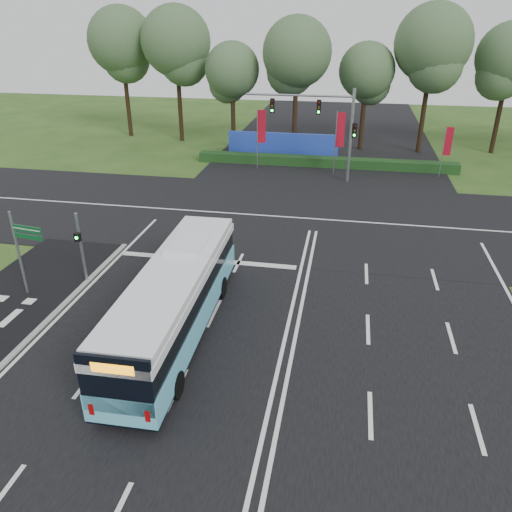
% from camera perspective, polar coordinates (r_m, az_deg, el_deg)
% --- Properties ---
extents(ground, '(120.00, 120.00, 0.00)m').
position_cam_1_polar(ground, '(21.46, 3.78, -7.52)').
color(ground, '#294E1A').
rests_on(ground, ground).
extents(road_main, '(20.00, 120.00, 0.04)m').
position_cam_1_polar(road_main, '(21.45, 3.79, -7.47)').
color(road_main, black).
rests_on(road_main, ground).
extents(road_cross, '(120.00, 14.00, 0.05)m').
position_cam_1_polar(road_cross, '(32.12, 6.46, 4.22)').
color(road_cross, black).
rests_on(road_cross, ground).
extents(kerb_strip, '(0.25, 18.00, 0.12)m').
position_cam_1_polar(kerb_strip, '(22.40, -24.17, -8.30)').
color(kerb_strip, gray).
rests_on(kerb_strip, ground).
extents(city_bus, '(2.61, 11.38, 3.25)m').
position_cam_1_polar(city_bus, '(20.04, -9.18, -4.93)').
color(city_bus, '#62C8E4').
rests_on(city_bus, ground).
extents(pedestrian_signal, '(0.29, 0.42, 3.57)m').
position_cam_1_polar(pedestrian_signal, '(25.00, -19.42, 1.13)').
color(pedestrian_signal, gray).
rests_on(pedestrian_signal, ground).
extents(street_sign, '(1.58, 0.32, 4.10)m').
position_cam_1_polar(street_sign, '(24.49, -25.12, 1.19)').
color(street_sign, gray).
rests_on(street_sign, ground).
extents(banner_flag_left, '(0.73, 0.17, 4.97)m').
position_cam_1_polar(banner_flag_left, '(42.23, 0.51, 14.17)').
color(banner_flag_left, gray).
rests_on(banner_flag_left, ground).
extents(banner_flag_mid, '(0.72, 0.27, 5.07)m').
position_cam_1_polar(banner_flag_mid, '(41.09, 9.47, 13.59)').
color(banner_flag_mid, gray).
rests_on(banner_flag_mid, ground).
extents(banner_flag_right, '(0.61, 0.09, 4.10)m').
position_cam_1_polar(banner_flag_right, '(42.48, 20.99, 11.84)').
color(banner_flag_right, gray).
rests_on(banner_flag_right, ground).
extents(traffic_light_gantry, '(8.41, 0.28, 7.00)m').
position_cam_1_polar(traffic_light_gantry, '(39.02, 8.19, 15.10)').
color(traffic_light_gantry, gray).
rests_on(traffic_light_gantry, ground).
extents(hedge, '(22.00, 1.20, 0.80)m').
position_cam_1_polar(hedge, '(43.88, 7.86, 10.59)').
color(hedge, '#183714').
rests_on(hedge, ground).
extents(blue_hoarding, '(10.00, 0.30, 2.20)m').
position_cam_1_polar(blue_hoarding, '(46.46, 3.07, 12.54)').
color(blue_hoarding, '#2241BB').
rests_on(blue_hoarding, ground).
extents(eucalyptus_row, '(54.43, 9.90, 12.94)m').
position_cam_1_polar(eucalyptus_row, '(49.09, 11.98, 21.93)').
color(eucalyptus_row, black).
rests_on(eucalyptus_row, ground).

